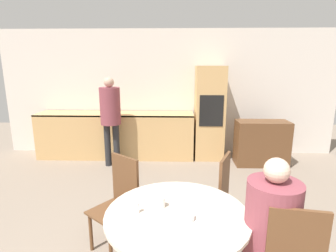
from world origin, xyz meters
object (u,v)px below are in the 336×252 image
chair_far_left (119,199)px  bowl_near (185,216)px  chair_far_right (215,194)px  dining_table (177,238)px  sideboard (261,143)px  person_seated (273,229)px  person_standing (110,112)px  oven_unit (209,113)px  cup (160,202)px

chair_far_left → bowl_near: chair_far_left is taller
chair_far_left → chair_far_right: size_ratio=1.00×
dining_table → bowl_near: bearing=-52.5°
dining_table → bowl_near: size_ratio=8.14×
sideboard → person_seated: 3.28m
bowl_near → sideboard: bearing=63.0°
dining_table → person_standing: size_ratio=0.68×
oven_unit → person_seated: oven_unit is taller
bowl_near → chair_far_right: bearing=66.3°
sideboard → chair_far_right: (-1.21, -2.27, 0.10)m
sideboard → dining_table: bearing=-118.5°
chair_far_right → person_seated: 0.93m
dining_table → cup: (-0.14, 0.08, 0.27)m
sideboard → chair_far_left: 3.27m
chair_far_left → dining_table: bearing=-6.7°
person_seated → bowl_near: size_ratio=8.88×
person_seated → sideboard: bearing=73.5°
dining_table → chair_far_left: bearing=135.0°
chair_far_left → bowl_near: (0.65, -0.67, 0.23)m
chair_far_left → cup: 0.72m
dining_table → chair_far_right: bearing=60.2°
chair_far_left → oven_unit: bearing=104.1°
oven_unit → chair_far_left: size_ratio=1.93×
sideboard → chair_far_right: bearing=-118.1°
dining_table → bowl_near: (0.06, -0.08, 0.24)m
person_seated → chair_far_left: bearing=150.3°
oven_unit → sideboard: 1.15m
chair_far_right → bowl_near: (-0.35, -0.80, 0.23)m
chair_far_left → chair_far_right: (1.00, 0.13, 0.00)m
oven_unit → bowl_near: 3.52m
cup → person_seated: bearing=-15.2°
dining_table → person_seated: (0.69, -0.14, 0.19)m
chair_far_right → bowl_near: size_ratio=6.92×
person_seated → bowl_near: bearing=174.4°
sideboard → chair_far_left: bearing=-132.7°
oven_unit → dining_table: size_ratio=1.64×
person_standing → cup: 2.98m
person_standing → cup: bearing=-68.7°
person_standing → bowl_near: (1.27, -2.93, -0.27)m
person_seated → oven_unit: bearing=90.5°
person_standing → chair_far_right: bearing=-52.5°
oven_unit → sideboard: size_ratio=1.92×
oven_unit → person_seated: bearing=-89.5°
sideboard → person_seated: person_seated is taller
bowl_near → person_seated: bearing=-5.6°
oven_unit → cup: 3.40m
chair_far_left → person_seated: bearing=8.6°
chair_far_right → cup: (-0.55, -0.64, 0.25)m
chair_far_left → cup: size_ratio=11.01×
sideboard → person_seated: bearing=-106.5°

